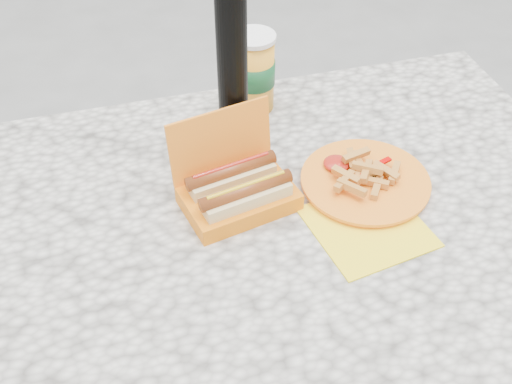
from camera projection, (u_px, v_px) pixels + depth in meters
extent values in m
cube|color=beige|center=(259.00, 232.00, 1.07)|extent=(1.20, 0.80, 0.05)
cylinder|color=black|center=(8.00, 298.00, 1.44)|extent=(0.07, 0.07, 0.70)
cylinder|color=black|center=(414.00, 214.00, 1.64)|extent=(0.07, 0.07, 0.70)
cube|color=orange|center=(239.00, 199.00, 1.07)|extent=(0.20, 0.15, 0.03)
cube|color=orange|center=(221.00, 142.00, 1.07)|extent=(0.18, 0.06, 0.12)
cube|color=#D8CD7F|center=(246.00, 201.00, 1.04)|extent=(0.16, 0.07, 0.04)
cylinder|color=brown|center=(246.00, 190.00, 1.03)|extent=(0.16, 0.06, 0.02)
cylinder|color=gold|center=(246.00, 185.00, 1.02)|extent=(0.14, 0.04, 0.01)
cube|color=#D8CD7F|center=(232.00, 181.00, 1.08)|extent=(0.16, 0.07, 0.04)
cylinder|color=brown|center=(231.00, 170.00, 1.06)|extent=(0.16, 0.06, 0.02)
cylinder|color=#A11B10|center=(231.00, 165.00, 1.06)|extent=(0.14, 0.04, 0.01)
cube|color=yellow|center=(368.00, 227.00, 1.05)|extent=(0.20, 0.20, 0.00)
cylinder|color=orange|center=(365.00, 182.00, 1.12)|extent=(0.22, 0.22, 0.01)
cylinder|color=orange|center=(365.00, 180.00, 1.11)|extent=(0.23, 0.23, 0.01)
cube|color=#C27936|center=(346.00, 175.00, 1.09)|extent=(0.04, 0.05, 0.01)
cube|color=#C27936|center=(386.00, 171.00, 1.11)|extent=(0.04, 0.05, 0.01)
cube|color=#C27936|center=(373.00, 182.00, 1.09)|extent=(0.05, 0.04, 0.01)
cube|color=#C27936|center=(356.00, 155.00, 1.13)|extent=(0.06, 0.03, 0.01)
cube|color=#C27936|center=(358.00, 162.00, 1.13)|extent=(0.02, 0.05, 0.01)
cube|color=#C27936|center=(344.00, 181.00, 1.08)|extent=(0.05, 0.04, 0.01)
cube|color=#C27936|center=(352.00, 160.00, 1.14)|extent=(0.03, 0.06, 0.01)
cube|color=#C27936|center=(360.00, 176.00, 1.10)|extent=(0.05, 0.01, 0.01)
cube|color=#C27936|center=(371.00, 175.00, 1.11)|extent=(0.05, 0.02, 0.01)
cube|color=#C27936|center=(356.00, 174.00, 1.10)|extent=(0.03, 0.05, 0.01)
cube|color=#C27936|center=(352.00, 188.00, 1.07)|extent=(0.04, 0.05, 0.01)
cube|color=#C27936|center=(377.00, 188.00, 1.09)|extent=(0.04, 0.05, 0.01)
cube|color=#C27936|center=(366.00, 171.00, 1.10)|extent=(0.04, 0.05, 0.01)
cube|color=#C27936|center=(394.00, 173.00, 1.11)|extent=(0.04, 0.05, 0.01)
cube|color=#C27936|center=(372.00, 174.00, 1.11)|extent=(0.05, 0.04, 0.01)
cube|color=#C27936|center=(368.00, 168.00, 1.10)|extent=(0.05, 0.04, 0.01)
ellipsoid|color=#A11B10|center=(337.00, 163.00, 1.13)|extent=(0.05, 0.05, 0.01)
cube|color=#B90100|center=(370.00, 168.00, 1.11)|extent=(0.09, 0.04, 0.00)
cylinder|color=#FAA326|center=(254.00, 74.00, 1.25)|extent=(0.08, 0.08, 0.15)
cylinder|color=#154F27|center=(254.00, 72.00, 1.25)|extent=(0.08, 0.08, 0.05)
cylinder|color=white|center=(254.00, 37.00, 1.19)|extent=(0.09, 0.09, 0.01)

